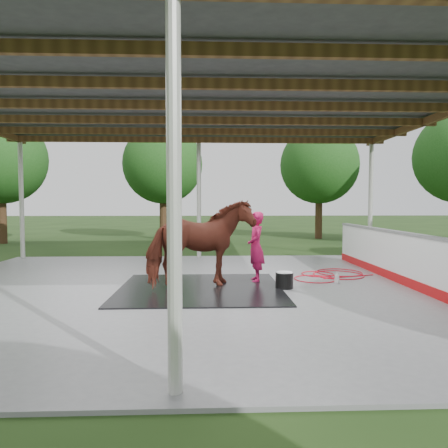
{
  "coord_description": "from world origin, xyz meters",
  "views": [
    {
      "loc": [
        0.32,
        -8.38,
        1.83
      ],
      "look_at": [
        0.65,
        0.17,
        1.38
      ],
      "focal_mm": 32.0,
      "sensor_mm": 36.0,
      "label": 1
    }
  ],
  "objects_px": {
    "horse": "(200,244)",
    "handler": "(256,247)",
    "dasher_board": "(407,261)",
    "wash_bucket": "(284,280)"
  },
  "relations": [
    {
      "from": "horse",
      "to": "handler",
      "type": "xyz_separation_m",
      "value": [
        1.24,
        0.73,
        -0.15
      ]
    },
    {
      "from": "dasher_board",
      "to": "wash_bucket",
      "type": "relative_size",
      "value": 21.62
    },
    {
      "from": "horse",
      "to": "handler",
      "type": "distance_m",
      "value": 1.45
    },
    {
      "from": "wash_bucket",
      "to": "dasher_board",
      "type": "bearing_deg",
      "value": 3.42
    },
    {
      "from": "dasher_board",
      "to": "handler",
      "type": "distance_m",
      "value": 3.27
    },
    {
      "from": "dasher_board",
      "to": "wash_bucket",
      "type": "xyz_separation_m",
      "value": [
        -2.7,
        -0.16,
        -0.37
      ]
    },
    {
      "from": "dasher_board",
      "to": "handler",
      "type": "relative_size",
      "value": 5.04
    },
    {
      "from": "handler",
      "to": "wash_bucket",
      "type": "bearing_deg",
      "value": 31.87
    },
    {
      "from": "dasher_board",
      "to": "wash_bucket",
      "type": "bearing_deg",
      "value": -176.58
    },
    {
      "from": "dasher_board",
      "to": "wash_bucket",
      "type": "height_order",
      "value": "dasher_board"
    }
  ]
}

